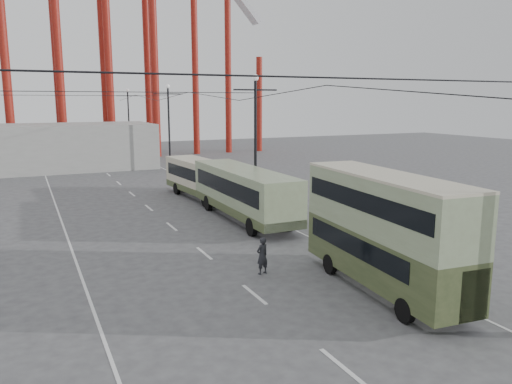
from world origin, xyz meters
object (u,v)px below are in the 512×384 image
single_decker_cream (202,178)px  pedestrian (262,256)px  double_decker_bus (384,226)px  single_decker_green (243,191)px

single_decker_cream → pedestrian: (-3.29, -17.66, -0.83)m
double_decker_bus → single_decker_cream: bearing=95.3°
double_decker_bus → pedestrian: (-3.54, 3.81, -1.83)m
single_decker_green → single_decker_cream: (-0.14, 7.82, -0.19)m
single_decker_cream → pedestrian: bearing=-105.2°
single_decker_cream → single_decker_green: bearing=-93.7°
single_decker_green → pedestrian: (-3.42, -9.85, -1.01)m
double_decker_bus → single_decker_cream: double_decker_bus is taller
double_decker_bus → single_decker_green: bearing=95.1°
double_decker_bus → single_decker_green: double_decker_bus is taller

